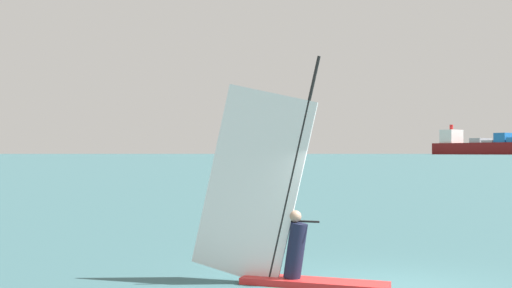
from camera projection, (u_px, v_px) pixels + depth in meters
name	position (u px, v px, depth m)	size (l,w,h in m)	color
windsurfer	(280.00, 225.00, 11.74)	(3.72, 1.50, 4.30)	red
cargo_ship	(494.00, 146.00, 695.56)	(143.77, 59.41, 34.77)	maroon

